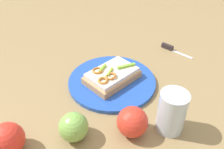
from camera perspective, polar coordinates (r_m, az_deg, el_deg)
ground_plane at (r=0.72m, az=0.00°, el=-2.02°), size 2.00×2.00×0.00m
plate at (r=0.72m, az=0.00°, el=-1.65°), size 0.26×0.26×0.01m
sandwich at (r=0.70m, az=-0.05°, el=-0.25°), size 0.18×0.16×0.04m
apple_0 at (r=0.56m, az=-9.23°, el=-12.34°), size 0.09×0.09×0.07m
apple_2 at (r=0.57m, az=-23.88°, el=-14.06°), size 0.10×0.10×0.07m
apple_3 at (r=0.56m, az=4.92°, el=-11.28°), size 0.08×0.08×0.07m
drinking_glass at (r=0.58m, az=14.16°, el=-8.73°), size 0.07×0.07×0.11m
knife at (r=0.90m, az=14.09°, el=6.05°), size 0.07×0.11×0.02m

